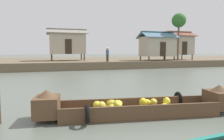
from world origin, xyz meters
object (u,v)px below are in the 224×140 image
object	(u,v)px
banana_boat	(137,106)
vendor_person	(107,53)
stilt_house_mid_left	(157,46)
stilt_house_mid_right	(179,45)
palm_tree_near	(179,21)
stilt_house_left	(67,43)

from	to	relation	value
banana_boat	vendor_person	xyz separation A→B (m)	(3.88, 16.48, 1.49)
stilt_house_mid_left	stilt_house_mid_right	size ratio (longest dim) A/B	1.18
stilt_house_mid_right	vendor_person	xyz separation A→B (m)	(-11.20, -2.37, -1.18)
banana_boat	palm_tree_near	world-z (taller)	palm_tree_near
stilt_house_mid_right	vendor_person	distance (m)	11.51
banana_boat	stilt_house_mid_left	size ratio (longest dim) A/B	1.32
banana_boat	vendor_person	bearing A→B (deg)	76.76
stilt_house_mid_right	vendor_person	world-z (taller)	stilt_house_mid_right
banana_boat	stilt_house_mid_left	distance (m)	21.17
banana_boat	stilt_house_mid_left	world-z (taller)	stilt_house_mid_left
stilt_house_mid_left	vendor_person	size ratio (longest dim) A/B	2.85
banana_boat	stilt_house_left	world-z (taller)	stilt_house_left
stilt_house_left	stilt_house_mid_left	bearing A→B (deg)	-14.55
stilt_house_left	stilt_house_mid_right	size ratio (longest dim) A/B	1.25
banana_boat	palm_tree_near	distance (m)	22.54
vendor_person	stilt_house_mid_right	bearing A→B (deg)	11.97
banana_boat	stilt_house_left	size ratio (longest dim) A/B	1.24
stilt_house_mid_left	stilt_house_mid_right	xyz separation A→B (m)	(3.99, 0.98, 0.24)
stilt_house_mid_left	stilt_house_left	bearing A→B (deg)	165.45
stilt_house_left	palm_tree_near	size ratio (longest dim) A/B	0.83
stilt_house_mid_right	vendor_person	size ratio (longest dim) A/B	2.41
stilt_house_mid_right	palm_tree_near	xyz separation A→B (m)	(-1.40, -1.84, 2.95)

